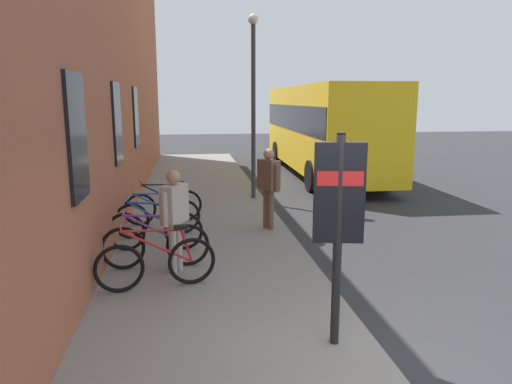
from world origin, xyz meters
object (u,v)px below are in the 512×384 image
object	(u,v)px
bicycle_nearest_sign	(155,230)
bicycle_mid_rack	(164,206)
bicycle_leaning_wall	(158,217)
bicycle_by_door	(156,245)
street_lamp	(253,91)
pedestrian_near_bus	(269,180)
pedestrian_crossing_street	(175,210)
bicycle_end_of_row	(157,263)
city_bus	(322,125)
transit_info_sign	(339,207)

from	to	relation	value
bicycle_nearest_sign	bicycle_mid_rack	size ratio (longest dim) A/B	1.02
bicycle_mid_rack	bicycle_nearest_sign	bearing A→B (deg)	177.96
bicycle_leaning_wall	bicycle_by_door	bearing A→B (deg)	-177.69
bicycle_mid_rack	street_lamp	xyz separation A→B (m)	(2.45, -2.37, 2.57)
bicycle_leaning_wall	pedestrian_near_bus	world-z (taller)	pedestrian_near_bus
pedestrian_near_bus	pedestrian_crossing_street	xyz separation A→B (m)	(-2.34, 1.92, -0.04)
bicycle_end_of_row	city_bus	world-z (taller)	city_bus
bicycle_end_of_row	bicycle_by_door	world-z (taller)	same
bicycle_nearest_sign	pedestrian_crossing_street	distance (m)	1.38
city_bus	transit_info_sign	bearing A→B (deg)	164.64
bicycle_by_door	bicycle_leaning_wall	distance (m)	1.88
bicycle_leaning_wall	transit_info_sign	xyz separation A→B (m)	(-4.68, -2.24, 1.21)
bicycle_leaning_wall	pedestrian_crossing_street	size ratio (longest dim) A/B	1.05
bicycle_nearest_sign	bicycle_leaning_wall	size ratio (longest dim) A/B	1.02
street_lamp	bicycle_mid_rack	bearing A→B (deg)	135.94
bicycle_leaning_wall	street_lamp	bearing A→B (deg)	-35.10
bicycle_mid_rack	transit_info_sign	bearing A→B (deg)	-159.19
pedestrian_near_bus	street_lamp	xyz separation A→B (m)	(3.23, -0.12, 1.90)
bicycle_leaning_wall	street_lamp	world-z (taller)	street_lamp
bicycle_leaning_wall	pedestrian_crossing_street	world-z (taller)	pedestrian_crossing_street
transit_info_sign	street_lamp	xyz separation A→B (m)	(8.16, -0.20, 1.36)
pedestrian_near_bus	pedestrian_crossing_street	size ratio (longest dim) A/B	1.04
bicycle_leaning_wall	transit_info_sign	size ratio (longest dim) A/B	0.73
bicycle_leaning_wall	bicycle_mid_rack	xyz separation A→B (m)	(1.02, -0.07, 0.00)
bicycle_mid_rack	bicycle_end_of_row	bearing A→B (deg)	-178.95
bicycle_end_of_row	bicycle_nearest_sign	size ratio (longest dim) A/B	0.99
bicycle_end_of_row	pedestrian_crossing_street	world-z (taller)	pedestrian_crossing_street
bicycle_by_door	bicycle_mid_rack	distance (m)	2.90
transit_info_sign	bicycle_nearest_sign	bearing A→B (deg)	30.85
bicycle_mid_rack	pedestrian_crossing_street	xyz separation A→B (m)	(-3.12, -0.33, 0.63)
bicycle_by_door	street_lamp	xyz separation A→B (m)	(5.35, -2.36, 2.57)
bicycle_by_door	street_lamp	bearing A→B (deg)	-23.83
bicycle_by_door	bicycle_nearest_sign	size ratio (longest dim) A/B	1.00
bicycle_nearest_sign	pedestrian_near_bus	bearing A→B (deg)	-63.05
transit_info_sign	pedestrian_near_bus	world-z (taller)	transit_info_sign
city_bus	bicycle_by_door	bearing A→B (deg)	150.33
transit_info_sign	pedestrian_near_bus	bearing A→B (deg)	-0.91
bicycle_leaning_wall	city_bus	xyz separation A→B (m)	(8.06, -5.74, 1.41)
bicycle_mid_rack	pedestrian_near_bus	xyz separation A→B (m)	(-0.78, -2.25, 0.67)
bicycle_end_of_row	city_bus	xyz separation A→B (m)	(10.83, -5.60, 1.41)
street_lamp	city_bus	bearing A→B (deg)	-35.71
pedestrian_near_bus	pedestrian_crossing_street	distance (m)	3.03
city_bus	pedestrian_crossing_street	world-z (taller)	city_bus
bicycle_nearest_sign	street_lamp	bearing A→B (deg)	-28.97
pedestrian_near_bus	pedestrian_crossing_street	bearing A→B (deg)	140.70
bicycle_nearest_sign	transit_info_sign	size ratio (longest dim) A/B	0.74
bicycle_by_door	bicycle_leaning_wall	xyz separation A→B (m)	(1.88, 0.08, 0.00)
bicycle_nearest_sign	bicycle_leaning_wall	xyz separation A→B (m)	(0.93, 0.00, 0.00)
bicycle_by_door	bicycle_mid_rack	size ratio (longest dim) A/B	1.02
bicycle_leaning_wall	street_lamp	size ratio (longest dim) A/B	0.35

